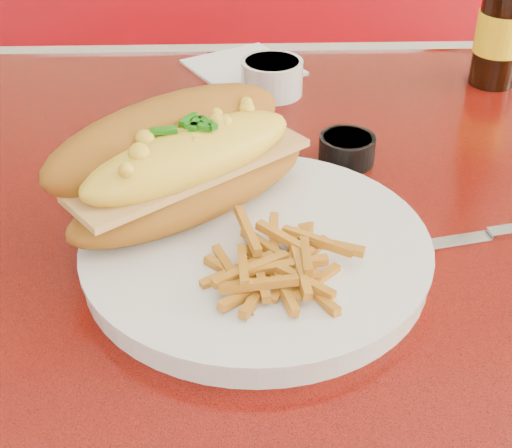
{
  "coord_description": "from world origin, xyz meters",
  "views": [
    {
      "loc": [
        -0.03,
        -0.61,
        1.16
      ],
      "look_at": [
        -0.01,
        -0.11,
        0.81
      ],
      "focal_mm": 50.0,
      "sensor_mm": 36.0,
      "label": 1
    }
  ],
  "objects_px": {
    "booth_bench_far": "(248,183)",
    "diner_table": "(263,313)",
    "sauce_cup_right": "(347,148)",
    "mac_hoagie": "(183,161)",
    "beer_bottle": "(504,15)",
    "dinner_plate": "(256,250)",
    "knife": "(479,237)",
    "fork": "(311,201)",
    "gravy_ramekin": "(272,76)"
  },
  "relations": [
    {
      "from": "booth_bench_far",
      "to": "diner_table",
      "type": "bearing_deg",
      "value": -90.0
    },
    {
      "from": "booth_bench_far",
      "to": "sauce_cup_right",
      "type": "bearing_deg",
      "value": -82.98
    },
    {
      "from": "mac_hoagie",
      "to": "beer_bottle",
      "type": "distance_m",
      "value": 0.5
    },
    {
      "from": "dinner_plate",
      "to": "knife",
      "type": "relative_size",
      "value": 1.92
    },
    {
      "from": "sauce_cup_right",
      "to": "knife",
      "type": "height_order",
      "value": "sauce_cup_right"
    },
    {
      "from": "knife",
      "to": "beer_bottle",
      "type": "bearing_deg",
      "value": 59.17
    },
    {
      "from": "mac_hoagie",
      "to": "knife",
      "type": "height_order",
      "value": "mac_hoagie"
    },
    {
      "from": "booth_bench_far",
      "to": "fork",
      "type": "bearing_deg",
      "value": -87.15
    },
    {
      "from": "sauce_cup_right",
      "to": "knife",
      "type": "distance_m",
      "value": 0.18
    },
    {
      "from": "diner_table",
      "to": "dinner_plate",
      "type": "relative_size",
      "value": 3.12
    },
    {
      "from": "fork",
      "to": "sauce_cup_right",
      "type": "bearing_deg",
      "value": -38.67
    },
    {
      "from": "dinner_plate",
      "to": "sauce_cup_right",
      "type": "height_order",
      "value": "sauce_cup_right"
    },
    {
      "from": "beer_bottle",
      "to": "diner_table",
      "type": "bearing_deg",
      "value": -139.64
    },
    {
      "from": "diner_table",
      "to": "beer_bottle",
      "type": "height_order",
      "value": "beer_bottle"
    },
    {
      "from": "dinner_plate",
      "to": "gravy_ramekin",
      "type": "height_order",
      "value": "gravy_ramekin"
    },
    {
      "from": "mac_hoagie",
      "to": "fork",
      "type": "xyz_separation_m",
      "value": [
        0.12,
        0.0,
        -0.05
      ]
    },
    {
      "from": "booth_bench_far",
      "to": "gravy_ramekin",
      "type": "bearing_deg",
      "value": -87.98
    },
    {
      "from": "diner_table",
      "to": "gravy_ramekin",
      "type": "distance_m",
      "value": 0.31
    },
    {
      "from": "booth_bench_far",
      "to": "beer_bottle",
      "type": "xyz_separation_m",
      "value": [
        0.31,
        -0.54,
        0.57
      ]
    },
    {
      "from": "dinner_plate",
      "to": "gravy_ramekin",
      "type": "bearing_deg",
      "value": 84.92
    },
    {
      "from": "mac_hoagie",
      "to": "gravy_ramekin",
      "type": "xyz_separation_m",
      "value": [
        0.1,
        0.29,
        -0.05
      ]
    },
    {
      "from": "booth_bench_far",
      "to": "beer_bottle",
      "type": "bearing_deg",
      "value": -60.05
    },
    {
      "from": "fork",
      "to": "gravy_ramekin",
      "type": "xyz_separation_m",
      "value": [
        -0.02,
        0.29,
        0.0
      ]
    },
    {
      "from": "gravy_ramekin",
      "to": "sauce_cup_right",
      "type": "distance_m",
      "value": 0.19
    },
    {
      "from": "booth_bench_far",
      "to": "fork",
      "type": "distance_m",
      "value": 1.0
    },
    {
      "from": "diner_table",
      "to": "fork",
      "type": "height_order",
      "value": "fork"
    },
    {
      "from": "beer_bottle",
      "to": "fork",
      "type": "bearing_deg",
      "value": -130.71
    },
    {
      "from": "gravy_ramekin",
      "to": "beer_bottle",
      "type": "relative_size",
      "value": 0.43
    },
    {
      "from": "dinner_plate",
      "to": "fork",
      "type": "xyz_separation_m",
      "value": [
        0.05,
        0.06,
        0.01
      ]
    },
    {
      "from": "booth_bench_far",
      "to": "knife",
      "type": "bearing_deg",
      "value": -77.67
    },
    {
      "from": "knife",
      "to": "mac_hoagie",
      "type": "bearing_deg",
      "value": 160.53
    },
    {
      "from": "fork",
      "to": "diner_table",
      "type": "bearing_deg",
      "value": 26.88
    },
    {
      "from": "beer_bottle",
      "to": "dinner_plate",
      "type": "bearing_deg",
      "value": -130.71
    },
    {
      "from": "dinner_plate",
      "to": "diner_table",
      "type": "bearing_deg",
      "value": 84.09
    },
    {
      "from": "gravy_ramekin",
      "to": "knife",
      "type": "xyz_separation_m",
      "value": [
        0.18,
        -0.33,
        -0.02
      ]
    },
    {
      "from": "diner_table",
      "to": "beer_bottle",
      "type": "distance_m",
      "value": 0.48
    },
    {
      "from": "beer_bottle",
      "to": "booth_bench_far",
      "type": "bearing_deg",
      "value": 119.95
    },
    {
      "from": "diner_table",
      "to": "gravy_ramekin",
      "type": "height_order",
      "value": "gravy_ramekin"
    },
    {
      "from": "dinner_plate",
      "to": "mac_hoagie",
      "type": "distance_m",
      "value": 0.1
    },
    {
      "from": "dinner_plate",
      "to": "mac_hoagie",
      "type": "relative_size",
      "value": 1.44
    },
    {
      "from": "booth_bench_far",
      "to": "knife",
      "type": "xyz_separation_m",
      "value": [
        0.2,
        -0.9,
        0.49
      ]
    },
    {
      "from": "mac_hoagie",
      "to": "sauce_cup_right",
      "type": "distance_m",
      "value": 0.21
    },
    {
      "from": "gravy_ramekin",
      "to": "sauce_cup_right",
      "type": "relative_size",
      "value": 1.61
    },
    {
      "from": "diner_table",
      "to": "mac_hoagie",
      "type": "height_order",
      "value": "mac_hoagie"
    },
    {
      "from": "beer_bottle",
      "to": "knife",
      "type": "xyz_separation_m",
      "value": [
        -0.12,
        -0.35,
        -0.09
      ]
    },
    {
      "from": "mac_hoagie",
      "to": "beer_bottle",
      "type": "height_order",
      "value": "beer_bottle"
    },
    {
      "from": "diner_table",
      "to": "knife",
      "type": "distance_m",
      "value": 0.27
    },
    {
      "from": "knife",
      "to": "gravy_ramekin",
      "type": "bearing_deg",
      "value": 105.9
    },
    {
      "from": "mac_hoagie",
      "to": "gravy_ramekin",
      "type": "relative_size",
      "value": 2.6
    },
    {
      "from": "diner_table",
      "to": "sauce_cup_right",
      "type": "distance_m",
      "value": 0.21
    }
  ]
}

